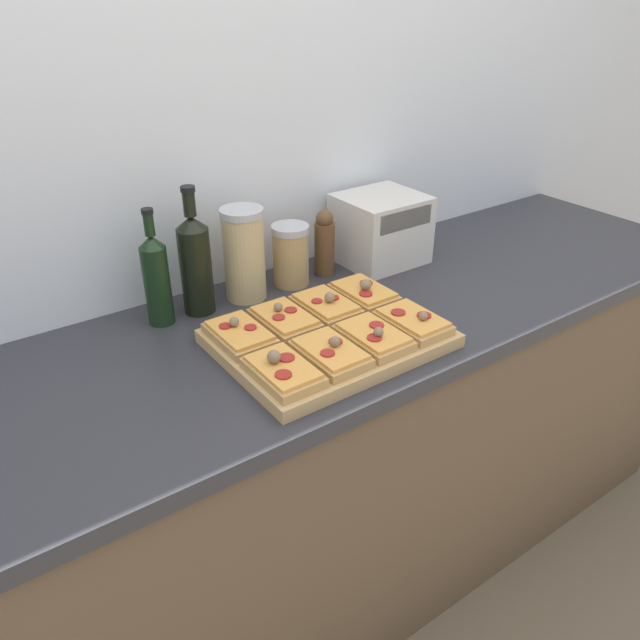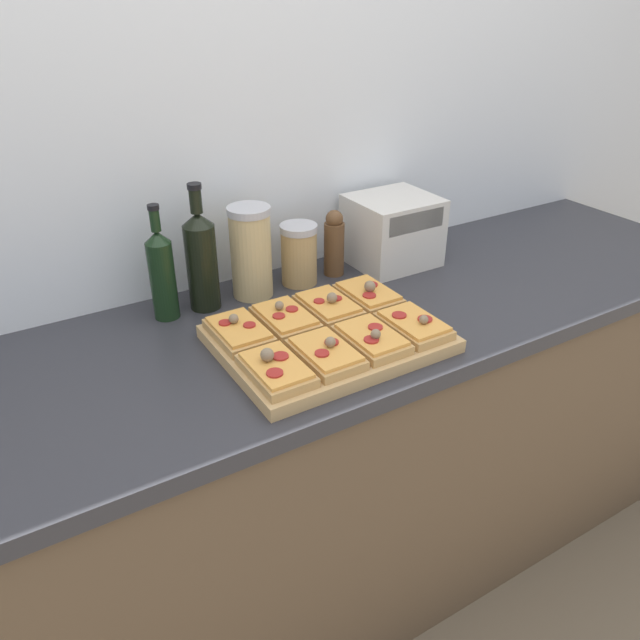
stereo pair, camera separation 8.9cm
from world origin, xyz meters
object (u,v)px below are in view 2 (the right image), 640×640
(grain_jar_short, at_px, (299,254))
(olive_oil_bottle, at_px, (162,273))
(grain_jar_tall, at_px, (251,252))
(toaster_oven, at_px, (392,230))
(wine_bottle, at_px, (201,259))
(cutting_board, at_px, (327,339))
(pepper_mill, at_px, (334,243))

(grain_jar_short, bearing_deg, olive_oil_bottle, -180.00)
(grain_jar_tall, bearing_deg, toaster_oven, -2.24)
(olive_oil_bottle, height_order, wine_bottle, wine_bottle)
(grain_jar_tall, relative_size, grain_jar_short, 1.44)
(grain_jar_tall, bearing_deg, wine_bottle, 180.00)
(cutting_board, xyz_separation_m, grain_jar_short, (0.11, 0.32, 0.07))
(cutting_board, bearing_deg, grain_jar_short, 71.06)
(olive_oil_bottle, bearing_deg, pepper_mill, 0.00)
(grain_jar_short, height_order, pepper_mill, pepper_mill)
(wine_bottle, xyz_separation_m, grain_jar_tall, (0.13, -0.00, -0.01))
(cutting_board, relative_size, grain_jar_tall, 2.03)
(pepper_mill, bearing_deg, toaster_oven, -5.25)
(olive_oil_bottle, relative_size, toaster_oven, 1.12)
(olive_oil_bottle, distance_m, grain_jar_tall, 0.23)
(cutting_board, bearing_deg, wine_bottle, 117.14)
(cutting_board, relative_size, pepper_mill, 2.62)
(grain_jar_tall, relative_size, pepper_mill, 1.29)
(olive_oil_bottle, distance_m, toaster_oven, 0.67)
(cutting_board, distance_m, pepper_mill, 0.39)
(grain_jar_tall, bearing_deg, cutting_board, -84.55)
(cutting_board, xyz_separation_m, grain_jar_tall, (-0.03, 0.32, 0.10))
(wine_bottle, bearing_deg, grain_jar_tall, -0.00)
(grain_jar_short, relative_size, toaster_oven, 0.65)
(cutting_board, distance_m, olive_oil_bottle, 0.42)
(cutting_board, height_order, grain_jar_short, grain_jar_short)
(pepper_mill, distance_m, toaster_oven, 0.19)
(cutting_board, xyz_separation_m, pepper_mill, (0.22, 0.32, 0.08))
(olive_oil_bottle, distance_m, pepper_mill, 0.48)
(wine_bottle, distance_m, grain_jar_tall, 0.13)
(cutting_board, relative_size, olive_oil_bottle, 1.70)
(wine_bottle, bearing_deg, grain_jar_short, -0.00)
(cutting_board, height_order, olive_oil_bottle, olive_oil_bottle)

